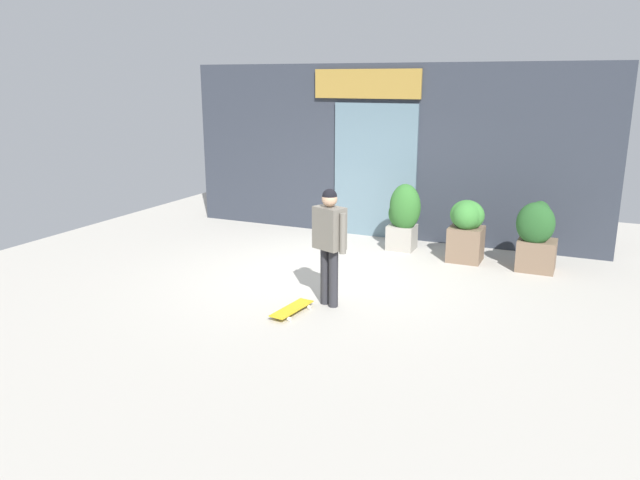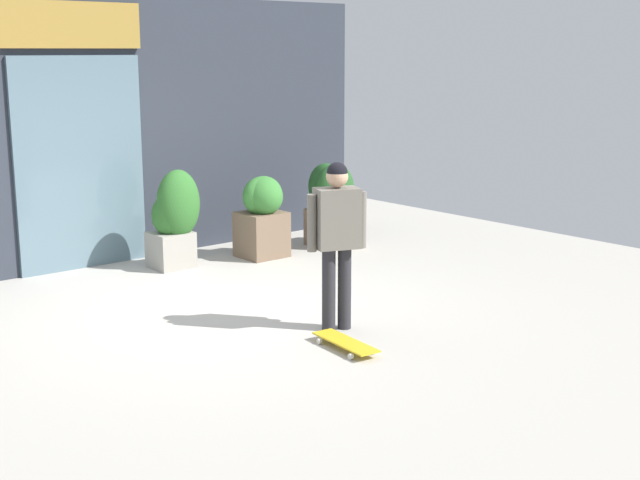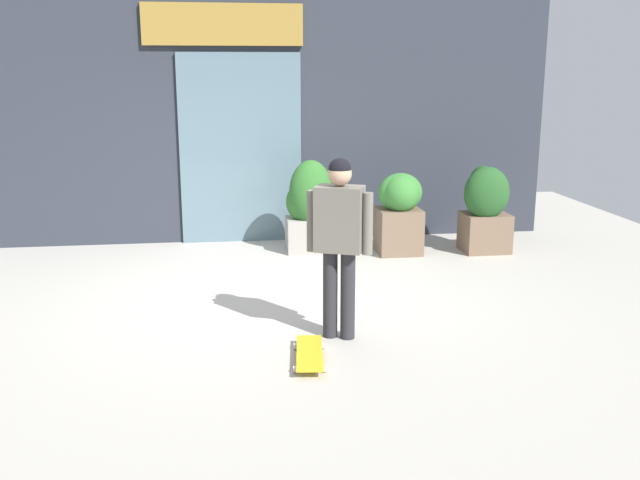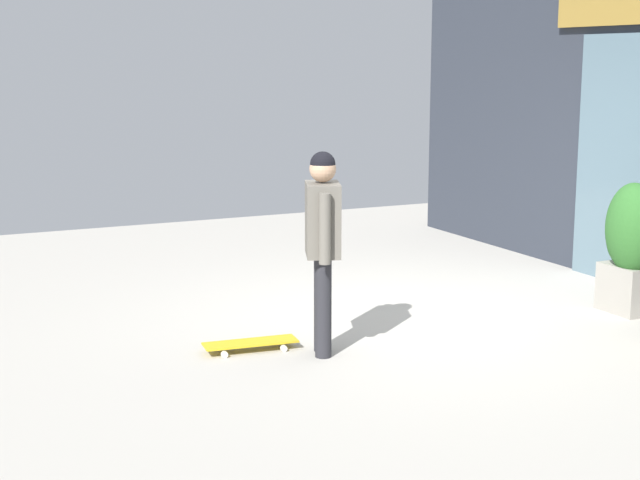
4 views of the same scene
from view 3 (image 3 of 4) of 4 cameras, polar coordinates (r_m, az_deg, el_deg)
The scene contains 7 objects.
ground_plane at distance 7.59m, azimuth -4.04°, elevation -4.68°, with size 12.00×12.00×0.00m, color #B2ADA3.
building_facade at distance 10.05m, azimuth -5.38°, elevation 9.35°, with size 8.28×0.31×3.30m.
skateboarder at distance 6.24m, azimuth 1.55°, elevation 0.74°, with size 0.55×0.39×1.62m.
skateboard at distance 6.01m, azimuth -0.84°, elevation -9.00°, with size 0.33×0.78×0.08m.
planter_box_left at distance 9.34m, azimuth 6.34°, elevation 2.49°, with size 0.57×0.58×1.06m.
planter_box_right at distance 9.63m, azimuth 12.98°, elevation 2.72°, with size 0.64×0.72×1.14m.
planter_box_mid at distance 9.34m, azimuth -1.00°, elevation 2.78°, with size 0.60×0.53×1.22m.
Camera 3 is at (-0.46, -7.20, 2.36)m, focal length 40.21 mm.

